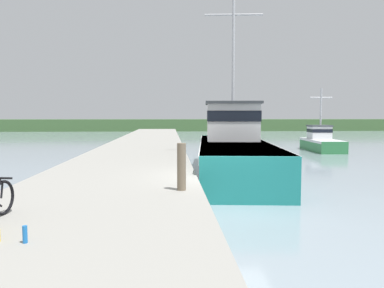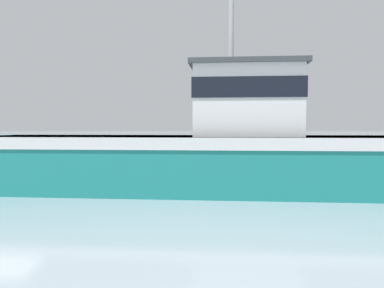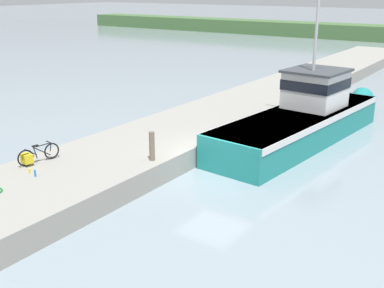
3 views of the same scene
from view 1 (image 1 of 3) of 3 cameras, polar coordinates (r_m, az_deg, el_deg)
name	(u,v)px [view 1 (image 1 of 3)]	position (r m, az deg, el deg)	size (l,w,h in m)	color
ground_plane	(230,205)	(11.53, 5.82, -9.28)	(320.00, 320.00, 0.00)	#84939E
dock_pier	(114,192)	(11.40, -11.77, -7.18)	(4.92, 80.00, 0.90)	gray
far_shoreline	(343,125)	(74.11, 21.97, 2.73)	(180.00, 5.00, 2.06)	#426638
fishing_boat_main	(233,148)	(17.95, 6.30, -0.65)	(4.23, 14.31, 8.89)	teal
boat_white_moored	(321,141)	(30.77, 19.02, 0.40)	(2.25, 6.37, 4.82)	#337F47
mooring_post	(182,167)	(9.07, -1.61, -3.48)	(0.22, 0.22, 1.15)	#756651
water_bottle_on_curb	(25,234)	(5.96, -24.11, -12.46)	(0.07, 0.07, 0.25)	blue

